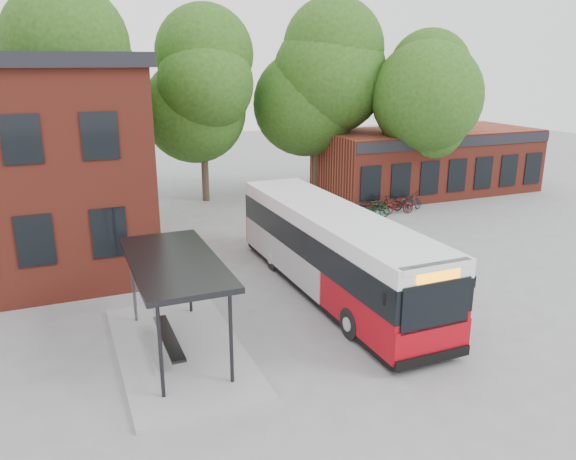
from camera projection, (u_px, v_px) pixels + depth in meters
name	position (u px, v px, depth m)	size (l,w,h in m)	color
ground	(305.00, 313.00, 19.08)	(100.00, 100.00, 0.00)	slate
shop_row	(427.00, 161.00, 36.39)	(14.00, 6.20, 4.00)	maroon
bus_shelter	(177.00, 306.00, 16.12)	(3.60, 7.00, 2.90)	black
bike_rail	(383.00, 211.00, 31.27)	(5.20, 0.10, 0.38)	black
tree_0	(77.00, 115.00, 29.43)	(7.92, 7.92, 11.00)	#204512
tree_1	(203.00, 114.00, 32.97)	(7.92, 7.92, 10.40)	#204512
tree_2	(317.00, 107.00, 34.58)	(7.92, 7.92, 11.00)	#204512
tree_3	(423.00, 124.00, 33.13)	(7.04, 7.04, 9.28)	#204512
city_bus	(332.00, 252.00, 20.36)	(2.59, 12.15, 3.09)	#9E0610
bicycle_0	(354.00, 213.00, 29.90)	(0.56, 1.62, 0.85)	black
bicycle_1	(351.00, 213.00, 29.86)	(0.42, 1.50, 0.90)	#25242A
bicycle_2	(367.00, 204.00, 31.60)	(0.63, 1.80, 0.94)	black
bicycle_3	(376.00, 209.00, 30.46)	(0.45, 1.59, 0.95)	black
bicycle_4	(398.00, 206.00, 31.25)	(0.62, 1.77, 0.93)	#5B1210
bicycle_5	(390.00, 203.00, 31.88)	(0.42, 1.50, 0.90)	black
bicycle_6	(410.00, 199.00, 32.90)	(0.59, 1.68, 0.88)	#2F2F33
bicycle_7	(413.00, 203.00, 32.02)	(0.42, 1.50, 0.90)	black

